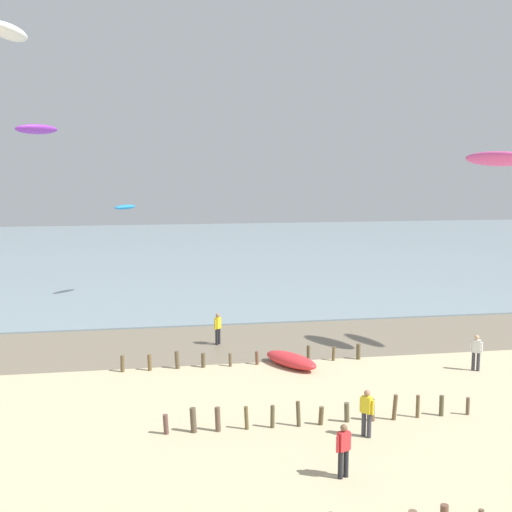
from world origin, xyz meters
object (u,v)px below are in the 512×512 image
Objects in this scene: kite_aloft_0 at (125,207)px; person_far_down_beach at (343,449)px; person_by_waterline at (476,352)px; kite_aloft_1 at (37,129)px; kite_aloft_7 at (8,32)px; person_nearest_camera at (218,328)px; kite_aloft_4 at (497,159)px; grounded_kite at (291,360)px; person_left_flank at (367,412)px.

person_far_down_beach is at bearing 52.09° from kite_aloft_0.
kite_aloft_1 is at bearing 134.20° from person_by_waterline.
kite_aloft_0 is at bearing 177.07° from kite_aloft_7.
person_nearest_camera is 16.57m from kite_aloft_4.
kite_aloft_4 is at bearing -83.80° from kite_aloft_1.
grounded_kite is at bearing 62.17° from kite_aloft_0.
person_by_waterline is at bearing 40.59° from person_left_flank.
person_left_flank is at bearing -73.84° from person_nearest_camera.
kite_aloft_0 is (-7.15, 30.03, 5.67)m from person_far_down_beach.
person_far_down_beach is 37.12m from kite_aloft_1.
kite_aloft_0 is (-8.07, 18.60, 6.27)m from grounded_kite.
person_left_flank is 8.63m from grounded_kite.
person_left_flank is 0.48× the size of kite_aloft_4.
kite_aloft_0 is (-5.08, 14.06, 5.67)m from person_nearest_camera.
kite_aloft_1 is at bearing 116.88° from person_left_flank.
grounded_kite is at bearing 100.04° from kite_aloft_7.
kite_aloft_1 reaches higher than person_left_flank.
person_far_down_beach is 0.48× the size of kite_aloft_1.
kite_aloft_7 is at bearing 134.86° from person_far_down_beach.
kite_aloft_4 is (10.24, 0.14, 9.53)m from grounded_kite.
person_nearest_camera is 1.00× the size of person_left_flank.
person_far_down_beach is 0.48× the size of kite_aloft_7.
grounded_kite is (3.00, -4.54, -0.60)m from person_nearest_camera.
kite_aloft_4 is at bearing 100.11° from kite_aloft_7.
kite_aloft_0 reaches higher than person_left_flank.
person_by_waterline is 27.03m from kite_aloft_0.
kite_aloft_7 reaches higher than kite_aloft_1.
kite_aloft_1 is at bearing 112.28° from person_far_down_beach.
person_left_flank and person_far_down_beach have the same top height.
person_left_flank reaches higher than grounded_kite.
person_left_flank is 1.00× the size of person_far_down_beach.
grounded_kite is at bearing -56.55° from person_nearest_camera.
kite_aloft_0 is 20.96m from kite_aloft_7.
person_left_flank is 15.65m from kite_aloft_4.
kite_aloft_1 is (-13.41, 32.73, 11.26)m from person_far_down_beach.
kite_aloft_0 is 26.21m from kite_aloft_4.
kite_aloft_4 is at bearing -18.36° from person_nearest_camera.
person_left_flank is at bearing 58.87° from person_far_down_beach.
kite_aloft_1 is 32.51m from kite_aloft_4.
kite_aloft_4 is 23.01m from kite_aloft_7.
person_by_waterline is 0.53× the size of grounded_kite.
kite_aloft_7 is (-4.10, -18.74, 8.45)m from kite_aloft_0.
person_by_waterline is 0.48× the size of kite_aloft_4.
grounded_kite is 21.22m from kite_aloft_0.
person_nearest_camera and person_far_down_beach have the same top height.
person_by_waterline and person_far_down_beach have the same top height.
person_far_down_beach is at bearing -71.45° from kite_aloft_4.
kite_aloft_0 is 8.81m from kite_aloft_1.
person_left_flank is 0.48× the size of kite_aloft_7.
kite_aloft_7 is at bearing 26.38° from kite_aloft_0.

